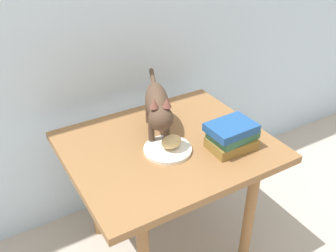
{
  "coord_description": "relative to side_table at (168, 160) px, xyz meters",
  "views": [
    {
      "loc": [
        -0.61,
        -1.02,
        1.39
      ],
      "look_at": [
        0.0,
        0.0,
        0.65
      ],
      "focal_mm": 40.22,
      "sensor_mm": 36.0,
      "label": 1
    }
  ],
  "objects": [
    {
      "name": "plate",
      "position": [
        -0.03,
        -0.04,
        0.09
      ],
      "size": [
        0.18,
        0.18,
        0.01
      ],
      "primitive_type": "cylinder",
      "color": "silver",
      "rests_on": "side_table"
    },
    {
      "name": "ground_plane",
      "position": [
        0.0,
        0.0,
        -0.49
      ],
      "size": [
        6.0,
        6.0,
        0.0
      ],
      "primitive_type": "plane",
      "color": "#B2A899"
    },
    {
      "name": "bread_roll",
      "position": [
        -0.01,
        -0.04,
        0.12
      ],
      "size": [
        0.08,
        0.07,
        0.05
      ],
      "primitive_type": "ellipsoid",
      "rotation": [
        0.0,
        0.0,
        0.07
      ],
      "color": "#E0BC7A",
      "rests_on": "plate"
    },
    {
      "name": "cat",
      "position": [
        -0.0,
        0.07,
        0.21
      ],
      "size": [
        0.23,
        0.45,
        0.23
      ],
      "color": "#4C3828",
      "rests_on": "side_table"
    },
    {
      "name": "book_stack",
      "position": [
        0.19,
        -0.14,
        0.13
      ],
      "size": [
        0.19,
        0.13,
        0.11
      ],
      "color": "olive",
      "rests_on": "side_table"
    },
    {
      "name": "side_table",
      "position": [
        0.0,
        0.0,
        0.0
      ],
      "size": [
        0.77,
        0.64,
        0.57
      ],
      "color": "olive",
      "rests_on": "ground"
    }
  ]
}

